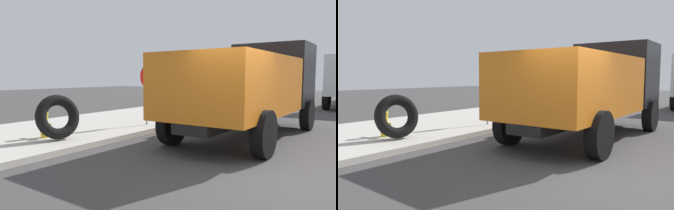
% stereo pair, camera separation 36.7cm
% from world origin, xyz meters
% --- Properties ---
extents(ground_plane, '(80.00, 80.00, 0.00)m').
position_xyz_m(ground_plane, '(0.00, 0.00, 0.00)').
color(ground_plane, '#423F3F').
extents(sidewalk_curb, '(36.00, 5.00, 0.15)m').
position_xyz_m(sidewalk_curb, '(0.00, 6.50, 0.07)').
color(sidewalk_curb, '#BCB7AD').
rests_on(sidewalk_curb, ground).
extents(fire_hydrant, '(0.24, 0.54, 0.77)m').
position_xyz_m(fire_hydrant, '(-0.95, 5.59, 0.56)').
color(fire_hydrant, yellow).
rests_on(fire_hydrant, sidewalk_curb).
extents(loose_tire, '(1.28, 0.77, 1.23)m').
position_xyz_m(loose_tire, '(-0.94, 5.00, 0.77)').
color(loose_tire, black).
rests_on(loose_tire, sidewalk_curb).
extents(stop_sign, '(0.76, 0.08, 2.07)m').
position_xyz_m(stop_sign, '(2.48, 4.65, 1.58)').
color(stop_sign, gray).
rests_on(stop_sign, sidewalk_curb).
extents(dump_truck_orange, '(7.05, 2.91, 3.00)m').
position_xyz_m(dump_truck_orange, '(3.31, 1.24, 1.61)').
color(dump_truck_orange, orange).
rests_on(dump_truck_orange, ground).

